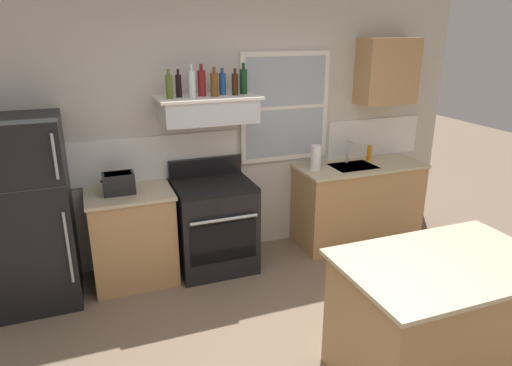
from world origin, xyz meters
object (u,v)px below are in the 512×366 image
at_px(bottle_dark_green_wine, 243,81).
at_px(bottle_brown_stout, 235,84).
at_px(paper_towel_roll, 316,158).
at_px(dish_soap_bottle, 369,153).
at_px(stove_range, 214,225).
at_px(bottle_olive_oil_square, 169,86).
at_px(bottle_amber_wine, 214,84).
at_px(kitchen_island, 438,320).
at_px(refrigerator, 28,214).
at_px(bottle_balsamic_dark, 179,86).
at_px(bottle_clear_tall, 192,84).
at_px(bottle_red_label_wine, 202,83).
at_px(toaster, 119,183).
at_px(bottle_blue_liqueur, 222,83).

bearing_deg(bottle_dark_green_wine, bottle_brown_stout, -157.96).
height_order(paper_towel_roll, dish_soap_bottle, paper_towel_roll).
xyz_separation_m(stove_range, bottle_olive_oil_square, (-0.36, 0.04, 1.39)).
distance_m(bottle_amber_wine, kitchen_island, 2.70).
bearing_deg(refrigerator, paper_towel_roll, 1.24).
relative_size(bottle_amber_wine, bottle_dark_green_wine, 0.92).
height_order(bottle_balsamic_dark, kitchen_island, bottle_balsamic_dark).
bearing_deg(bottle_clear_tall, bottle_red_label_wine, 27.45).
bearing_deg(stove_range, bottle_brown_stout, 13.34).
bearing_deg(stove_range, bottle_balsamic_dark, 158.52).
relative_size(toaster, bottle_olive_oil_square, 1.13).
height_order(bottle_olive_oil_square, kitchen_island, bottle_olive_oil_square).
bearing_deg(bottle_blue_liqueur, bottle_balsamic_dark, -177.63).
relative_size(bottle_red_label_wine, bottle_brown_stout, 1.18).
height_order(bottle_blue_liqueur, bottle_brown_stout, bottle_blue_liqueur).
xyz_separation_m(paper_towel_roll, dish_soap_bottle, (0.74, 0.10, -0.04)).
xyz_separation_m(bottle_blue_liqueur, dish_soap_bottle, (1.72, 0.02, -0.85)).
distance_m(refrigerator, bottle_amber_wine, 1.99).
relative_size(refrigerator, toaster, 5.64).
xyz_separation_m(bottle_balsamic_dark, bottle_blue_liqueur, (0.42, 0.02, -0.00)).
height_order(bottle_red_label_wine, kitchen_island, bottle_red_label_wine).
xyz_separation_m(bottle_dark_green_wine, paper_towel_roll, (0.78, -0.06, -0.82)).
xyz_separation_m(bottle_amber_wine, kitchen_island, (0.95, -2.10, -1.40)).
distance_m(bottle_blue_liqueur, bottle_brown_stout, 0.12).
distance_m(toaster, bottle_brown_stout, 1.42).
xyz_separation_m(bottle_red_label_wine, dish_soap_bottle, (1.93, 0.04, -0.87)).
xyz_separation_m(bottle_balsamic_dark, kitchen_island, (1.27, -2.16, -1.39)).
bearing_deg(bottle_dark_green_wine, bottle_amber_wine, -169.42).
height_order(bottle_brown_stout, dish_soap_bottle, bottle_brown_stout).
bearing_deg(bottle_red_label_wine, bottle_blue_liqueur, 5.50).
distance_m(bottle_olive_oil_square, bottle_red_label_wine, 0.32).
bearing_deg(bottle_brown_stout, bottle_clear_tall, -178.04).
height_order(bottle_olive_oil_square, bottle_dark_green_wine, bottle_dark_green_wine).
relative_size(bottle_balsamic_dark, bottle_red_label_wine, 0.86).
distance_m(stove_range, paper_towel_roll, 1.28).
bearing_deg(bottle_amber_wine, paper_towel_roll, -0.41).
bearing_deg(bottle_clear_tall, toaster, -178.90).
bearing_deg(bottle_blue_liqueur, paper_towel_roll, -4.91).
distance_m(bottle_olive_oil_square, paper_towel_roll, 1.71).
relative_size(toaster, bottle_dark_green_wine, 1.02).
bearing_deg(kitchen_island, bottle_red_label_wine, 116.08).
relative_size(paper_towel_roll, dish_soap_bottle, 1.50).
bearing_deg(dish_soap_bottle, bottle_dark_green_wine, -178.67).
relative_size(refrigerator, bottle_dark_green_wine, 5.75).
distance_m(bottle_olive_oil_square, bottle_dark_green_wine, 0.73).
bearing_deg(toaster, bottle_dark_green_wine, 3.14).
distance_m(bottle_amber_wine, dish_soap_bottle, 2.02).
distance_m(stove_range, bottle_olive_oil_square, 1.44).
distance_m(stove_range, bottle_balsamic_dark, 1.42).
distance_m(bottle_brown_stout, paper_towel_roll, 1.19).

